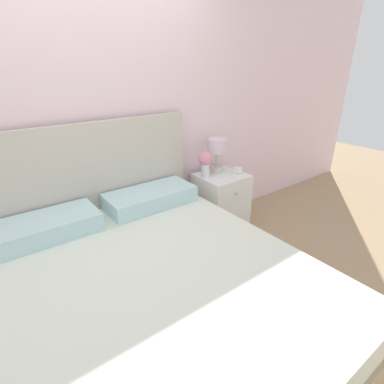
% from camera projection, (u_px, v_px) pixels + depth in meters
% --- Properties ---
extents(ground_plane, '(12.00, 12.00, 0.00)m').
position_uv_depth(ground_plane, '(100.00, 258.00, 2.79)').
color(ground_plane, tan).
extents(wall_back, '(8.00, 0.06, 2.60)m').
position_uv_depth(wall_back, '(76.00, 115.00, 2.33)').
color(wall_back, silver).
rests_on(wall_back, ground_plane).
extents(bed, '(1.86, 2.13, 1.25)m').
position_uv_depth(bed, '(150.00, 294.00, 1.96)').
color(bed, tan).
rests_on(bed, ground_plane).
extents(nightstand, '(0.48, 0.46, 0.62)m').
position_uv_depth(nightstand, '(221.00, 202.00, 3.19)').
color(nightstand, white).
rests_on(nightstand, ground_plane).
extents(table_lamp, '(0.19, 0.19, 0.35)m').
position_uv_depth(table_lamp, '(217.00, 149.00, 3.06)').
color(table_lamp, beige).
rests_on(table_lamp, nightstand).
extents(flower_vase, '(0.13, 0.13, 0.26)m').
position_uv_depth(flower_vase, '(206.00, 162.00, 2.94)').
color(flower_vase, white).
rests_on(flower_vase, nightstand).
extents(alarm_clock, '(0.08, 0.06, 0.07)m').
position_uv_depth(alarm_clock, '(238.00, 171.00, 3.09)').
color(alarm_clock, white).
rests_on(alarm_clock, nightstand).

